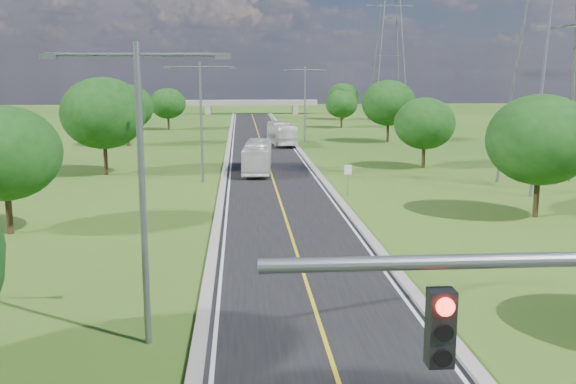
{
  "coord_description": "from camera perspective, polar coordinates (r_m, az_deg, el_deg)",
  "views": [
    {
      "loc": [
        -2.8,
        -8.81,
        8.99
      ],
      "look_at": [
        -0.36,
        23.71,
        3.0
      ],
      "focal_mm": 40.0,
      "sensor_mm": 36.0,
      "label": 1
    }
  ],
  "objects": [
    {
      "name": "ground",
      "position": [
        69.45,
        -1.95,
        2.96
      ],
      "size": [
        260.0,
        260.0,
        0.0
      ],
      "primitive_type": "plane",
      "color": "#264E16",
      "rests_on": "ground"
    },
    {
      "name": "road",
      "position": [
        75.39,
        -2.14,
        3.57
      ],
      "size": [
        8.0,
        150.0,
        0.06
      ],
      "primitive_type": "cube",
      "color": "black",
      "rests_on": "ground"
    },
    {
      "name": "curb_left",
      "position": [
        75.35,
        -5.38,
        3.59
      ],
      "size": [
        0.5,
        150.0,
        0.22
      ],
      "primitive_type": "cube",
      "color": "gray",
      "rests_on": "ground"
    },
    {
      "name": "curb_right",
      "position": [
        75.66,
        1.08,
        3.67
      ],
      "size": [
        0.5,
        150.0,
        0.22
      ],
      "primitive_type": "cube",
      "color": "gray",
      "rests_on": "ground"
    },
    {
      "name": "speed_limit_sign",
      "position": [
        48.04,
        5.35,
        1.51
      ],
      "size": [
        0.55,
        0.09,
        2.4
      ],
      "color": "slate",
      "rests_on": "ground"
    },
    {
      "name": "overpass",
      "position": [
        148.98,
        -3.24,
        7.86
      ],
      "size": [
        30.0,
        3.0,
        3.2
      ],
      "color": "gray",
      "rests_on": "ground"
    },
    {
      "name": "streetlight_near_left",
      "position": [
        21.27,
        -12.9,
        1.92
      ],
      "size": [
        5.9,
        0.25,
        10.0
      ],
      "color": "slate",
      "rests_on": "ground"
    },
    {
      "name": "streetlight_mid_left",
      "position": [
        53.99,
        -7.74,
        7.08
      ],
      "size": [
        5.9,
        0.25,
        10.0
      ],
      "color": "slate",
      "rests_on": "ground"
    },
    {
      "name": "streetlight_far_right",
      "position": [
        87.3,
        1.51,
        8.4
      ],
      "size": [
        5.9,
        0.25,
        10.0
      ],
      "color": "slate",
      "rests_on": "ground"
    },
    {
      "name": "power_tower_near",
      "position": [
        54.98,
        23.36,
        14.82
      ],
      "size": [
        9.0,
        6.4,
        28.0
      ],
      "color": "slate",
      "rests_on": "ground"
    },
    {
      "name": "power_tower_far",
      "position": [
        127.21,
        9.01,
        12.54
      ],
      "size": [
        9.0,
        6.4,
        28.0
      ],
      "color": "slate",
      "rests_on": "ground"
    },
    {
      "name": "tree_lb",
      "position": [
        39.34,
        -23.9,
        3.18
      ],
      "size": [
        6.3,
        6.3,
        7.33
      ],
      "color": "black",
      "rests_on": "ground"
    },
    {
      "name": "tree_lc",
      "position": [
        60.16,
        -16.1,
        6.75
      ],
      "size": [
        7.56,
        7.56,
        8.79
      ],
      "color": "black",
      "rests_on": "ground"
    },
    {
      "name": "tree_ld",
      "position": [
        84.11,
        -14.13,
        7.35
      ],
      "size": [
        6.72,
        6.72,
        7.82
      ],
      "color": "black",
      "rests_on": "ground"
    },
    {
      "name": "tree_le",
      "position": [
        107.55,
        -10.63,
        7.75
      ],
      "size": [
        5.88,
        5.88,
        6.84
      ],
      "color": "black",
      "rests_on": "ground"
    },
    {
      "name": "tree_rb",
      "position": [
        43.31,
        21.52,
        4.34
      ],
      "size": [
        6.72,
        6.72,
        7.82
      ],
      "color": "black",
      "rests_on": "ground"
    },
    {
      "name": "tree_rc",
      "position": [
        63.53,
        12.06,
        5.98
      ],
      "size": [
        5.88,
        5.88,
        6.84
      ],
      "color": "black",
      "rests_on": "ground"
    },
    {
      "name": "tree_rd",
      "position": [
        87.17,
        8.92,
        7.83
      ],
      "size": [
        7.14,
        7.14,
        8.3
      ],
      "color": "black",
      "rests_on": "ground"
    },
    {
      "name": "tree_re",
      "position": [
        110.29,
        4.78,
        7.79
      ],
      "size": [
        5.46,
        5.46,
        6.35
      ],
      "color": "black",
      "rests_on": "ground"
    },
    {
      "name": "tree_rf",
      "position": [
        130.55,
        4.93,
        8.46
      ],
      "size": [
        6.3,
        6.3,
        7.33
      ],
      "color": "black",
      "rests_on": "ground"
    },
    {
      "name": "bus_outbound",
      "position": [
        82.85,
        -0.58,
        5.22
      ],
      "size": [
        3.38,
        10.54,
        2.88
      ],
      "primitive_type": "imported",
      "rotation": [
        0.0,
        0.0,
        3.24
      ],
      "color": "silver",
      "rests_on": "road"
    },
    {
      "name": "bus_inbound",
      "position": [
        59.59,
        -2.73,
        3.15
      ],
      "size": [
        3.07,
        10.27,
        2.82
      ],
      "primitive_type": "imported",
      "rotation": [
        0.0,
        0.0,
        -0.07
      ],
      "color": "silver",
      "rests_on": "road"
    }
  ]
}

